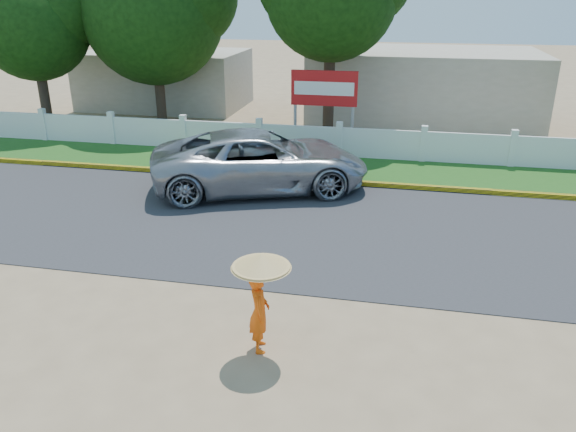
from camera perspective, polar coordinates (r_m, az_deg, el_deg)
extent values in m
plane|color=#9E8460|center=(10.70, -2.21, -10.45)|extent=(120.00, 120.00, 0.00)
cube|color=#38383A|center=(14.60, 1.99, -1.08)|extent=(60.00, 7.00, 0.02)
cube|color=#2D601E|center=(19.49, 4.64, 4.90)|extent=(60.00, 3.50, 0.03)
cube|color=yellow|center=(17.86, 3.94, 3.53)|extent=(40.00, 0.18, 0.16)
cube|color=silver|center=(20.73, 5.20, 7.47)|extent=(40.00, 0.10, 1.10)
cube|color=#B7AD99|center=(27.07, 13.53, 12.68)|extent=(10.00, 6.00, 3.20)
cube|color=#B7AD99|center=(30.63, -12.31, 13.44)|extent=(8.00, 5.00, 2.80)
imported|color=#9B9EA3|center=(17.14, -2.81, 5.63)|extent=(7.14, 5.06, 1.81)
imported|color=#E9520C|center=(9.55, -2.94, -9.71)|extent=(0.48, 0.60, 1.45)
cylinder|color=gray|center=(9.26, -2.71, -6.81)|extent=(0.02, 0.02, 0.94)
cone|color=tan|center=(9.07, -2.75, -4.59)|extent=(0.99, 0.99, 0.24)
cylinder|color=gray|center=(21.95, 0.73, 9.59)|extent=(0.12, 0.12, 2.00)
cylinder|color=gray|center=(21.65, 6.53, 9.28)|extent=(0.12, 0.12, 2.00)
cube|color=red|center=(21.53, 3.70, 12.82)|extent=(2.50, 0.12, 1.30)
cube|color=silver|center=(21.47, 3.67, 12.80)|extent=(2.25, 0.02, 0.49)
cylinder|color=#473828|center=(26.58, -12.90, 12.47)|extent=(0.44, 0.44, 3.11)
sphere|color=#18420F|center=(26.27, -13.52, 19.40)|extent=(6.06, 6.06, 6.06)
cylinder|color=#473828|center=(23.06, 4.18, 12.93)|extent=(0.44, 0.44, 4.21)
cylinder|color=#473828|center=(27.52, -23.57, 11.51)|extent=(0.44, 0.44, 3.08)
sphere|color=#18420F|center=(27.23, -24.51, 17.36)|extent=(4.73, 4.73, 4.73)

